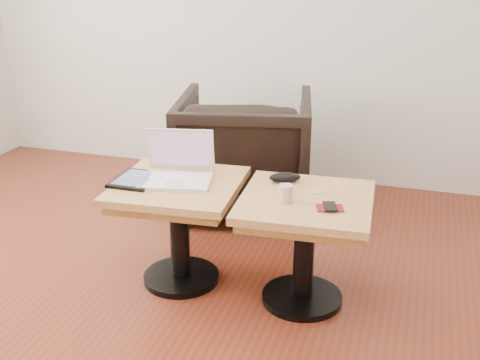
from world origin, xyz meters
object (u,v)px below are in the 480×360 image
(side_table_left, at_px, (179,208))
(side_table_right, at_px, (305,225))
(laptop, at_px, (178,171))
(striped_cup, at_px, (286,194))
(armchair, at_px, (245,152))

(side_table_left, relative_size, side_table_right, 1.01)
(laptop, distance_m, striped_cup, 0.59)
(side_table_right, relative_size, striped_cup, 7.68)
(striped_cup, bearing_deg, armchair, 115.76)
(side_table_right, bearing_deg, side_table_left, 176.15)
(side_table_left, xyz_separation_m, laptop, (-0.01, 0.03, 0.19))
(side_table_left, bearing_deg, striped_cup, -12.29)
(striped_cup, xyz_separation_m, armchair, (-0.53, 1.10, -0.20))
(side_table_right, xyz_separation_m, armchair, (-0.61, 1.02, -0.02))
(side_table_left, relative_size, laptop, 1.65)
(armchair, bearing_deg, laptop, 75.17)
(side_table_left, bearing_deg, laptop, 106.15)
(side_table_left, height_order, laptop, laptop)
(side_table_left, distance_m, striped_cup, 0.60)
(laptop, bearing_deg, side_table_left, -81.55)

